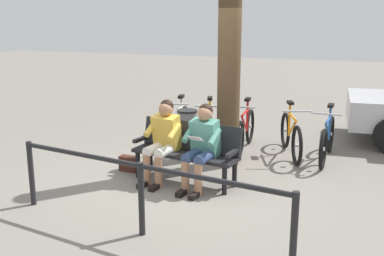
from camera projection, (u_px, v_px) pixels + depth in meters
The scene contains 13 objects.
ground_plane at pixel (184, 187), 6.64m from camera, with size 40.00×40.00×0.00m, color slate.
bench at pixel (187, 147), 6.79m from camera, with size 1.65×0.70×0.87m.
person_reading at pixel (202, 143), 6.46m from camera, with size 0.53×0.80×1.20m.
person_companion at pixel (163, 137), 6.76m from camera, with size 0.53×0.80×1.20m.
handbag at pixel (129, 164), 7.28m from camera, with size 0.30×0.14×0.24m, color #3F1E14.
tree_trunk at pixel (230, 41), 7.18m from camera, with size 0.37×0.37×4.00m, color #4C3823.
litter_bin at pixel (187, 135), 7.78m from camera, with size 0.35×0.35×0.86m.
bicycle_black at pixel (327, 139), 7.78m from camera, with size 0.48×1.68×0.94m.
bicycle_blue at pixel (291, 136), 8.01m from camera, with size 0.68×1.60×0.94m.
bicycle_purple at pixel (245, 131), 8.34m from camera, with size 0.48×1.68×0.94m.
bicycle_orange at pixel (209, 130), 8.42m from camera, with size 0.63×1.62×0.94m.
bicycle_red at pixel (179, 127), 8.61m from camera, with size 0.50×1.66×0.94m.
railing_fence at pixel (141, 184), 5.06m from camera, with size 3.48×0.60×0.85m.
Camera 1 is at (-2.30, 5.80, 2.41)m, focal length 43.26 mm.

